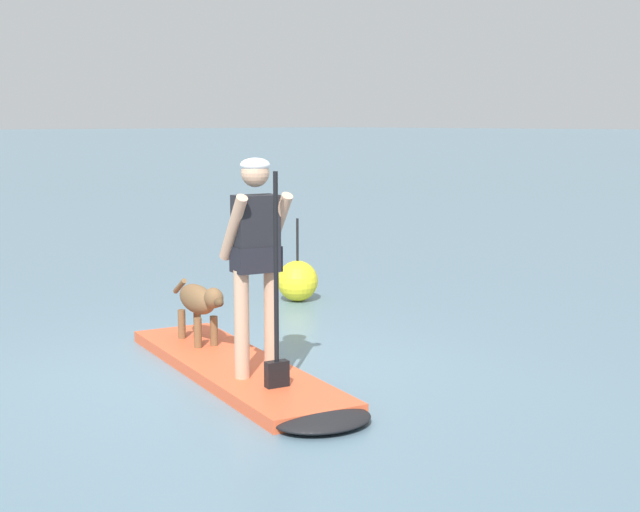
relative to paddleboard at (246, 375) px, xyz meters
name	(u,v)px	position (x,y,z in m)	size (l,w,h in m)	color
ground_plane	(234,374)	(-0.22, 0.06, -0.05)	(400.00, 400.00, 0.00)	slate
paddleboard	(246,375)	(0.00, 0.00, 0.00)	(3.38, 1.55, 0.10)	#E55933
person_paddler	(257,251)	(0.23, -0.06, 1.05)	(0.66, 0.56, 1.73)	tan
dog	(199,302)	(-0.96, 0.25, 0.43)	(1.12, 0.40, 0.57)	brown
marker_buoy	(298,281)	(-2.15, 2.55, 0.19)	(0.48, 0.48, 0.98)	yellow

